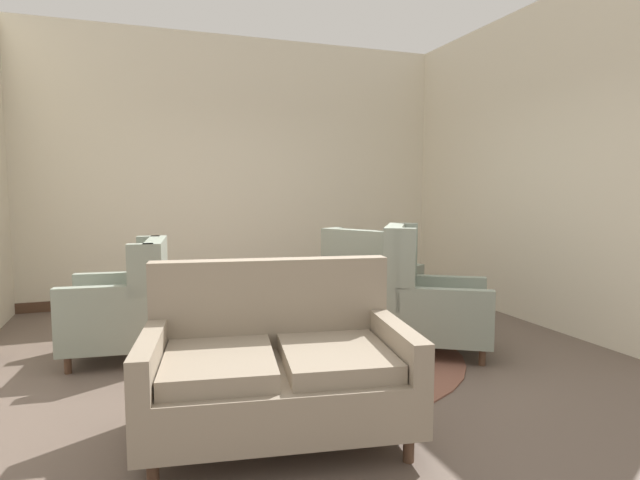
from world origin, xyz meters
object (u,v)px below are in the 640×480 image
armchair_beside_settee (369,284)px  side_table (384,291)px  settee (277,367)px  armchair_far_left (425,300)px  armchair_foreground_right (126,307)px  porcelain_vase (275,284)px  coffee_table (279,305)px

armchair_beside_settee → side_table: (-0.04, -0.43, 0.01)m
settee → side_table: (1.49, 1.61, 0.05)m
armchair_far_left → armchair_foreground_right: size_ratio=1.13×
porcelain_vase → armchair_far_left: bearing=-23.0°
armchair_far_left → porcelain_vase: bearing=98.3°
settee → armchair_far_left: (1.63, 1.07, 0.05)m
armchair_far_left → armchair_foreground_right: 2.58m
armchair_far_left → coffee_table: bearing=96.4°
coffee_table → armchair_foreground_right: (-1.31, 0.15, 0.05)m
coffee_table → armchair_far_left: 1.30m
armchair_foreground_right → armchair_beside_settee: size_ratio=0.92×
porcelain_vase → settee: bearing=-104.1°
settee → armchair_foreground_right: bearing=124.5°
settee → armchair_foreground_right: size_ratio=1.60×
coffee_table → armchair_far_left: (1.18, -0.55, 0.07)m
coffee_table → side_table: size_ratio=1.31×
settee → side_table: 2.20m
side_table → armchair_beside_settee: bearing=84.6°
coffee_table → armchair_far_left: armchair_far_left is taller
armchair_foreground_right → armchair_beside_settee: bearing=102.7°
armchair_foreground_right → porcelain_vase: bearing=88.0°
settee → armchair_beside_settee: armchair_beside_settee is taller
side_table → coffee_table: bearing=179.5°
armchair_far_left → side_table: bearing=45.5°
coffee_table → armchair_far_left: size_ratio=0.86×
armchair_far_left → armchair_foreground_right: armchair_far_left is taller
armchair_foreground_right → side_table: 2.35m
porcelain_vase → settee: settee is taller
armchair_foreground_right → armchair_far_left: bearing=80.5°
coffee_table → settee: settee is taller
coffee_table → armchair_foreground_right: bearing=173.3°
armchair_foreground_right → side_table: size_ratio=1.34×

